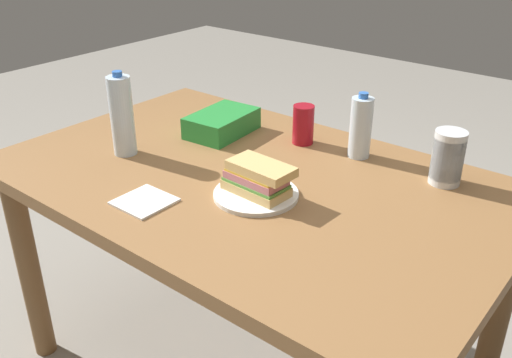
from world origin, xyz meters
TOP-DOWN VIEW (x-y plane):
  - dining_table at (0.00, 0.00)m, footprint 1.42×0.90m
  - paper_plate at (0.09, -0.08)m, footprint 0.22×0.22m
  - sandwich at (0.09, -0.08)m, footprint 0.19×0.10m
  - soda_can_red at (-0.02, 0.28)m, footprint 0.07×0.07m
  - chip_bag at (-0.27, 0.18)m, footprint 0.17×0.24m
  - water_bottle_tall at (0.17, 0.30)m, footprint 0.06×0.06m
  - plastic_cup_stack at (0.43, 0.30)m, footprint 0.08×0.08m
  - water_bottle_spare at (-0.39, -0.12)m, footprint 0.07×0.07m
  - paper_napkin at (-0.11, -0.29)m, footprint 0.13×0.13m

SIDE VIEW (x-z plane):
  - dining_table at x=0.00m, z-range 0.27..1.01m
  - paper_napkin at x=-0.11m, z-range 0.74..0.74m
  - paper_plate at x=0.09m, z-range 0.74..0.75m
  - chip_bag at x=-0.27m, z-range 0.74..0.81m
  - sandwich at x=0.09m, z-range 0.75..0.83m
  - soda_can_red at x=-0.02m, z-range 0.74..0.86m
  - plastic_cup_stack at x=0.43m, z-range 0.74..0.89m
  - water_bottle_tall at x=0.17m, z-range 0.73..0.93m
  - water_bottle_spare at x=-0.39m, z-range 0.73..0.98m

